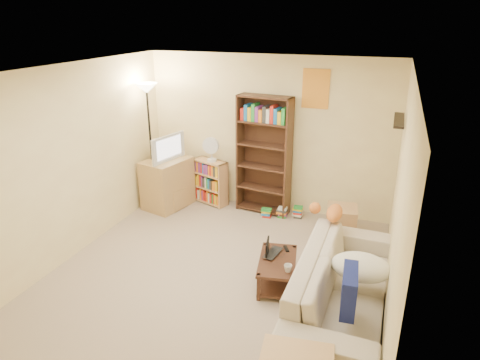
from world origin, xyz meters
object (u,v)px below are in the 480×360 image
object	(u,v)px
sofa	(342,286)
desk_fan	(211,148)
mug	(288,268)
coffee_table	(277,269)
laptop	(276,254)
floor_lamp	(148,110)
tv_stand	(167,183)
short_bookshelf	(211,182)
tabby_cat	(331,212)
tall_bookshelf	(264,153)
television	(165,147)
side_table	(341,223)

from	to	relation	value
sofa	desk_fan	world-z (taller)	desk_fan
mug	desk_fan	bearing A→B (deg)	131.04
coffee_table	laptop	xyz separation A→B (m)	(-0.04, 0.09, 0.15)
sofa	floor_lamp	xyz separation A→B (m)	(-3.35, 1.81, 1.31)
tv_stand	desk_fan	distance (m)	0.95
coffee_table	sofa	bearing A→B (deg)	-29.48
short_bookshelf	mug	bearing A→B (deg)	-30.13
desk_fan	tabby_cat	bearing A→B (deg)	-30.59
tall_bookshelf	desk_fan	bearing A→B (deg)	-170.38
television	tv_stand	bearing A→B (deg)	0.00
tabby_cat	desk_fan	world-z (taller)	desk_fan
tall_bookshelf	tv_stand	bearing A→B (deg)	-160.21
laptop	mug	distance (m)	0.37
coffee_table	short_bookshelf	bearing A→B (deg)	120.80
sofa	tv_stand	xyz separation A→B (m)	(-3.12, 1.86, 0.08)
sofa	tabby_cat	bearing A→B (deg)	18.61
tv_stand	floor_lamp	distance (m)	1.25
short_bookshelf	side_table	xyz separation A→B (m)	(2.27, -0.50, -0.14)
television	tall_bookshelf	bearing A→B (deg)	-63.55
desk_fan	side_table	bearing A→B (deg)	-11.78
mug	short_bookshelf	bearing A→B (deg)	131.14
mug	coffee_table	bearing A→B (deg)	130.23
mug	short_bookshelf	distance (m)	2.85
tv_stand	side_table	size ratio (longest dim) A/B	1.71
tabby_cat	side_table	world-z (taller)	tabby_cat
laptop	television	distance (m)	2.82
desk_fan	laptop	bearing A→B (deg)	-48.13
coffee_table	mug	size ratio (longest dim) A/B	6.97
mug	television	bearing A→B (deg)	144.46
desk_fan	floor_lamp	xyz separation A→B (m)	(-0.90, -0.37, 0.64)
mug	floor_lamp	xyz separation A→B (m)	(-2.74, 1.74, 1.26)
laptop	short_bookshelf	size ratio (longest dim) A/B	0.47
tabby_cat	coffee_table	distance (m)	0.98
side_table	tv_stand	bearing A→B (deg)	177.08
floor_lamp	side_table	distance (m)	3.43
coffee_table	floor_lamp	world-z (taller)	floor_lamp
tv_stand	desk_fan	bearing A→B (deg)	38.67
coffee_table	tabby_cat	bearing A→B (deg)	40.80
tv_stand	television	size ratio (longest dim) A/B	1.12
sofa	television	distance (m)	3.70
tv_stand	short_bookshelf	xyz separation A→B (m)	(0.63, 0.36, -0.03)
tabby_cat	short_bookshelf	size ratio (longest dim) A/B	0.69
tabby_cat	tall_bookshelf	size ratio (longest dim) A/B	0.28
tall_bookshelf	side_table	size ratio (longest dim) A/B	3.94
tabby_cat	mug	xyz separation A→B (m)	(-0.33, -0.83, -0.38)
tabby_cat	tall_bookshelf	bearing A→B (deg)	133.92
tabby_cat	laptop	world-z (taller)	tabby_cat
laptop	desk_fan	bearing A→B (deg)	51.06
laptop	tabby_cat	bearing A→B (deg)	-36.31
floor_lamp	short_bookshelf	bearing A→B (deg)	25.26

